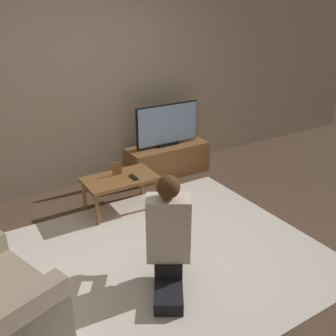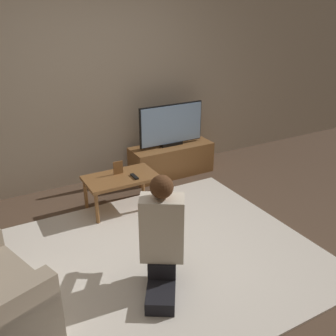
% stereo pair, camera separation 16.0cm
% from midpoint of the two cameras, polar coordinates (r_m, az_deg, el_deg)
% --- Properties ---
extents(ground_plane, '(10.00, 10.00, 0.00)m').
position_cam_midpoint_polar(ground_plane, '(3.49, -0.53, -13.78)').
color(ground_plane, brown).
extents(wall_back, '(10.00, 0.06, 2.60)m').
position_cam_midpoint_polar(wall_back, '(4.64, -12.31, 12.86)').
color(wall_back, tan).
rests_on(wall_back, ground_plane).
extents(rug, '(2.89, 2.37, 0.02)m').
position_cam_midpoint_polar(rug, '(3.49, -0.53, -13.68)').
color(rug, silver).
rests_on(rug, ground_plane).
extents(tv_stand, '(1.11, 0.41, 0.41)m').
position_cam_midpoint_polar(tv_stand, '(5.04, 1.43, 1.26)').
color(tv_stand, brown).
rests_on(tv_stand, ground_plane).
extents(tv, '(0.90, 0.08, 0.55)m').
position_cam_midpoint_polar(tv, '(4.88, 1.46, 6.57)').
color(tv, black).
rests_on(tv, tv_stand).
extents(coffee_table, '(0.79, 0.46, 0.40)m').
position_cam_midpoint_polar(coffee_table, '(4.14, -6.09, -1.89)').
color(coffee_table, brown).
rests_on(coffee_table, ground_plane).
extents(person_kneeling, '(0.62, 0.80, 0.97)m').
position_cam_midpoint_polar(person_kneeling, '(2.95, 0.66, -10.14)').
color(person_kneeling, black).
rests_on(person_kneeling, rug).
extents(picture_frame, '(0.11, 0.01, 0.15)m').
position_cam_midpoint_polar(picture_frame, '(4.16, -6.53, 0.04)').
color(picture_frame, brown).
rests_on(picture_frame, coffee_table).
extents(remote, '(0.04, 0.15, 0.02)m').
position_cam_midpoint_polar(remote, '(4.08, -4.03, -1.31)').
color(remote, black).
rests_on(remote, coffee_table).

